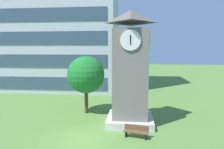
# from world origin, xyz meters

# --- Properties ---
(ground_plane) EXTENTS (160.00, 160.00, 0.00)m
(ground_plane) POSITION_xyz_m (0.00, 0.00, 0.00)
(ground_plane) COLOR #567F38
(office_building) EXTENTS (19.74, 10.14, 28.80)m
(office_building) POSITION_xyz_m (-9.03, 19.28, 14.40)
(office_building) COLOR #B7BCC6
(office_building) RESTS_ON ground
(clock_tower) EXTENTS (3.87, 3.87, 9.54)m
(clock_tower) POSITION_xyz_m (3.34, 3.70, 4.23)
(clock_tower) COLOR slate
(clock_tower) RESTS_ON ground
(park_bench) EXTENTS (1.86, 0.90, 0.88)m
(park_bench) POSITION_xyz_m (3.82, 0.74, 0.46)
(park_bench) COLOR brown
(park_bench) RESTS_ON ground
(tree_streetside) EXTENTS (3.68, 3.68, 5.72)m
(tree_streetside) POSITION_xyz_m (-1.07, 6.15, 3.86)
(tree_streetside) COLOR #513823
(tree_streetside) RESTS_ON ground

